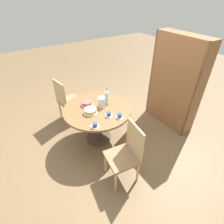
# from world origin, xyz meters

# --- Properties ---
(ground_plane) EXTENTS (14.00, 14.00, 0.00)m
(ground_plane) POSITION_xyz_m (0.00, 0.00, 0.00)
(ground_plane) COLOR brown
(dining_table) EXTENTS (1.18, 1.18, 0.70)m
(dining_table) POSITION_xyz_m (0.00, 0.00, 0.56)
(dining_table) COLOR #473828
(dining_table) RESTS_ON ground_plane
(chair_a) EXTENTS (0.49, 0.49, 0.94)m
(chair_a) POSITION_xyz_m (-0.90, -0.23, 0.49)
(chair_a) COLOR tan
(chair_a) RESTS_ON ground_plane
(chair_b) EXTENTS (0.47, 0.47, 0.94)m
(chair_b) POSITION_xyz_m (0.93, -0.06, 0.49)
(chair_b) COLOR tan
(chair_b) RESTS_ON ground_plane
(bookshelf) EXTENTS (1.05, 0.28, 1.79)m
(bookshelf) POSITION_xyz_m (0.33, 1.51, 0.88)
(bookshelf) COLOR brown
(bookshelf) RESTS_ON ground_plane
(coffee_pot) EXTENTS (0.13, 0.13, 0.23)m
(coffee_pot) POSITION_xyz_m (-0.00, 0.09, 0.80)
(coffee_pot) COLOR silver
(coffee_pot) RESTS_ON dining_table
(water_bottle) EXTENTS (0.06, 0.06, 0.32)m
(water_bottle) POSITION_xyz_m (-0.03, 0.21, 0.83)
(water_bottle) COLOR silver
(water_bottle) RESTS_ON dining_table
(cake_main) EXTENTS (0.23, 0.23, 0.08)m
(cake_main) POSITION_xyz_m (0.06, -0.16, 0.74)
(cake_main) COLOR white
(cake_main) RESTS_ON dining_table
(cake_second) EXTENTS (0.21, 0.21, 0.07)m
(cake_second) POSITION_xyz_m (-0.19, -0.10, 0.74)
(cake_second) COLOR white
(cake_second) RESTS_ON dining_table
(cup_a) EXTENTS (0.14, 0.14, 0.07)m
(cup_a) POSITION_xyz_m (0.29, 0.05, 0.73)
(cup_a) COLOR silver
(cup_a) RESTS_ON dining_table
(cup_b) EXTENTS (0.14, 0.14, 0.07)m
(cup_b) POSITION_xyz_m (0.41, -0.27, 0.73)
(cup_b) COLOR silver
(cup_b) RESTS_ON dining_table
(cup_c) EXTENTS (0.14, 0.14, 0.07)m
(cup_c) POSITION_xyz_m (0.42, 0.17, 0.73)
(cup_c) COLOR silver
(cup_c) RESTS_ON dining_table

